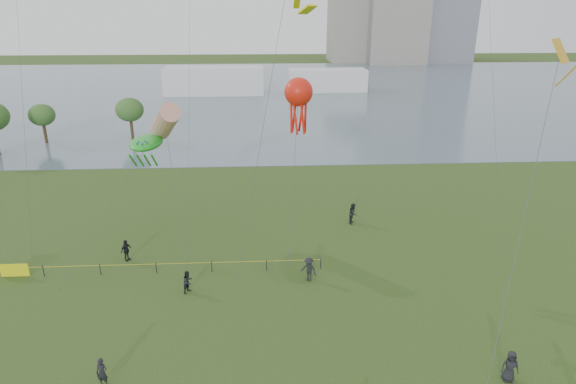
{
  "coord_description": "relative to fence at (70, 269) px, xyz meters",
  "views": [
    {
      "loc": [
        -1.42,
        -16.19,
        17.95
      ],
      "look_at": [
        0.0,
        10.0,
        8.0
      ],
      "focal_mm": 30.0,
      "sensor_mm": 36.0,
      "label": 1
    }
  ],
  "objects": [
    {
      "name": "lake",
      "position": [
        15.44,
        85.07,
        -0.53
      ],
      "size": [
        400.0,
        120.0,
        0.08
      ],
      "primitive_type": "cube",
      "color": "slate",
      "rests_on": "ground_plane"
    },
    {
      "name": "building_mid",
      "position": [
        61.44,
        147.07,
        18.45
      ],
      "size": [
        20.0,
        20.0,
        38.0
      ],
      "primitive_type": "cube",
      "color": "gray",
      "rests_on": "ground_plane"
    },
    {
      "name": "building_low",
      "position": [
        47.44,
        153.07,
        13.45
      ],
      "size": [
        16.0,
        18.0,
        28.0
      ],
      "primitive_type": "cube",
      "color": "gray",
      "rests_on": "ground_plane"
    },
    {
      "name": "pavilion_left",
      "position": [
        3.44,
        80.07,
        2.45
      ],
      "size": [
        22.0,
        8.0,
        6.0
      ],
      "primitive_type": "cube",
      "color": "silver",
      "rests_on": "ground_plane"
    },
    {
      "name": "pavilion_right",
      "position": [
        29.44,
        83.07,
        1.95
      ],
      "size": [
        18.0,
        7.0,
        5.0
      ],
      "primitive_type": "cube",
      "color": "silver",
      "rests_on": "ground_plane"
    },
    {
      "name": "fence",
      "position": [
        0.0,
        0.0,
        0.0
      ],
      "size": [
        24.07,
        0.07,
        1.05
      ],
      "color": "black",
      "rests_on": "ground_plane"
    },
    {
      "name": "spectator_a",
      "position": [
        8.8,
        -2.64,
        0.24
      ],
      "size": [
        0.92,
        0.97,
        1.59
      ],
      "primitive_type": "imported",
      "rotation": [
        0.0,
        0.0,
        1.02
      ],
      "color": "black",
      "rests_on": "ground_plane"
    },
    {
      "name": "spectator_b",
      "position": [
        17.08,
        -1.61,
        0.34
      ],
      "size": [
        1.33,
        1.21,
        1.8
      ],
      "primitive_type": "imported",
      "rotation": [
        0.0,
        0.0,
        -0.61
      ],
      "color": "black",
      "rests_on": "ground_plane"
    },
    {
      "name": "spectator_c",
      "position": [
        3.48,
        2.06,
        0.3
      ],
      "size": [
        0.87,
        1.07,
        1.71
      ],
      "primitive_type": "imported",
      "rotation": [
        0.0,
        0.0,
        1.04
      ],
      "color": "black",
      "rests_on": "ground_plane"
    },
    {
      "name": "spectator_d",
      "position": [
        26.45,
        -11.95,
        0.33
      ],
      "size": [
        0.95,
        0.71,
        1.76
      ],
      "primitive_type": "imported",
      "rotation": [
        0.0,
        0.0,
        -0.18
      ],
      "color": "black",
      "rests_on": "ground_plane"
    },
    {
      "name": "spectator_f",
      "position": [
        5.68,
        -11.2,
        0.26
      ],
      "size": [
        0.65,
        0.49,
        1.63
      ],
      "primitive_type": "imported",
      "rotation": [
        0.0,
        0.0,
        -0.18
      ],
      "color": "black",
      "rests_on": "ground_plane"
    },
    {
      "name": "spectator_g",
      "position": [
        21.96,
        7.96,
        0.39
      ],
      "size": [
        1.01,
        1.12,
        1.89
      ],
      "primitive_type": "imported",
      "rotation": [
        0.0,
        0.0,
        1.18
      ],
      "color": "black",
      "rests_on": "ground_plane"
    },
    {
      "name": "kite_windsock",
      "position": [
        6.24,
        7.29,
        9.01
      ],
      "size": [
        4.41,
        9.42,
        11.41
      ],
      "rotation": [
        0.0,
        0.0,
        0.13
      ],
      "color": "#3F3F42"
    },
    {
      "name": "kite_creature",
      "position": [
        4.63,
        7.1,
        7.35
      ],
      "size": [
        6.03,
        11.47,
        8.38
      ],
      "rotation": [
        0.0,
        0.0,
        0.34
      ],
      "color": "#3F3F42"
    },
    {
      "name": "kite_octopus",
      "position": [
        16.56,
        2.3,
        11.99
      ],
      "size": [
        1.99,
        4.45,
        13.64
      ],
      "rotation": [
        0.0,
        0.0,
        0.07
      ],
      "color": "#3F3F42"
    },
    {
      "name": "kite_delta",
      "position": [
        27.82,
        -8.89,
        14.49
      ],
      "size": [
        8.92,
        13.19,
        16.69
      ],
      "rotation": [
        0.0,
        0.0,
        -0.06
      ],
      "color": "#3F3F42"
    }
  ]
}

